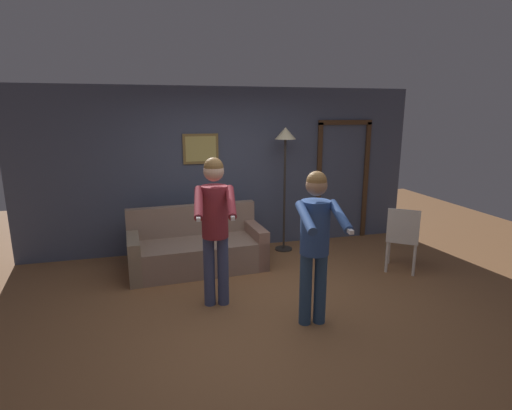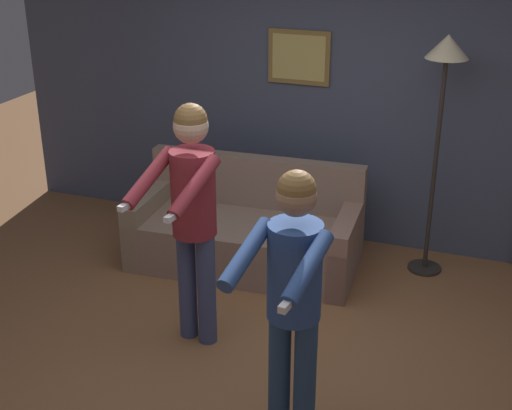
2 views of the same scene
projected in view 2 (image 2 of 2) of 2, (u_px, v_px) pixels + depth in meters
The scene contains 6 objects.
ground_plane at pixel (250, 373), 4.75m from camera, with size 12.00×12.00×0.00m, color #96633C.
back_wall_assembly at pixel (346, 100), 6.18m from camera, with size 6.40×0.10×2.60m.
couch at pixel (246, 234), 6.08m from camera, with size 1.95×0.96×0.87m.
torchiere_lamp at pixel (444, 78), 5.43m from camera, with size 0.33×0.33×1.98m.
person_standing_left at pixel (192, 204), 4.71m from camera, with size 0.50×0.72×1.73m.
person_standing_right at pixel (293, 285), 3.84m from camera, with size 0.48×0.71×1.65m.
Camera 2 is at (1.40, -3.65, 2.92)m, focal length 50.00 mm.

